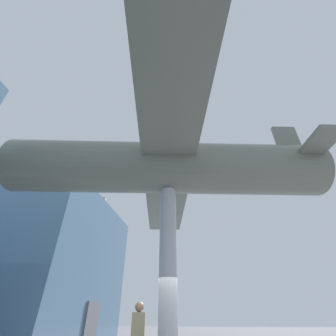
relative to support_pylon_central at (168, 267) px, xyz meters
name	(u,v)px	position (x,y,z in m)	size (l,w,h in m)	color
glass_pavilion_right	(8,266)	(8.51, 13.56, 1.81)	(11.15, 14.78, 9.88)	slate
support_pylon_central	(168,267)	(0.00, 0.00, 0.00)	(0.60, 0.60, 5.67)	#B7B7BC
suspended_airplane	(159,168)	(-0.06, 0.36, 3.94)	(15.89, 14.63, 3.59)	slate
visitor_person	(138,332)	(0.15, 0.92, -1.74)	(0.28, 0.43, 1.86)	#383842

